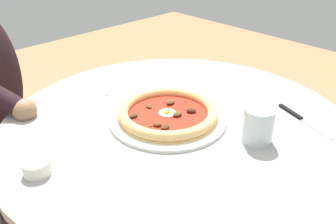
% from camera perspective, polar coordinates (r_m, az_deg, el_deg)
% --- Properties ---
extents(dining_table, '(1.01, 1.01, 0.72)m').
position_cam_1_polar(dining_table, '(1.14, 1.35, -8.69)').
color(dining_table, '#999993').
rests_on(dining_table, ground).
extents(pizza_on_plate, '(0.34, 0.34, 0.04)m').
position_cam_1_polar(pizza_on_plate, '(1.05, -0.03, -0.33)').
color(pizza_on_plate, white).
rests_on(pizza_on_plate, dining_table).
extents(water_glass, '(0.08, 0.08, 0.10)m').
position_cam_1_polar(water_glass, '(0.97, 13.88, -2.23)').
color(water_glass, silver).
rests_on(water_glass, dining_table).
extents(steak_knife, '(0.08, 0.20, 0.01)m').
position_cam_1_polar(steak_knife, '(1.13, 19.48, -0.57)').
color(steak_knife, silver).
rests_on(steak_knife, dining_table).
extents(ramekin_capers, '(0.06, 0.06, 0.03)m').
position_cam_1_polar(ramekin_capers, '(0.89, -19.87, -8.04)').
color(ramekin_capers, white).
rests_on(ramekin_capers, dining_table).
extents(fork_utensil, '(0.09, 0.16, 0.00)m').
position_cam_1_polar(fork_utensil, '(1.29, -10.20, 4.25)').
color(fork_utensil, '#BCBCC1').
rests_on(fork_utensil, dining_table).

